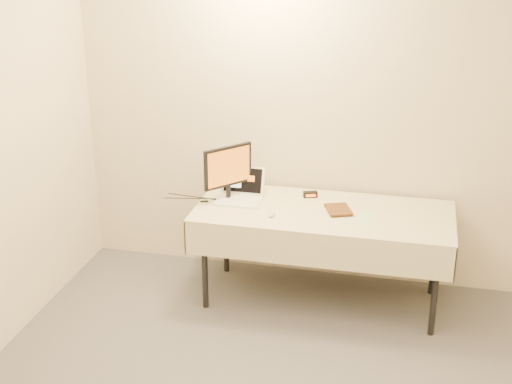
% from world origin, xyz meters
% --- Properties ---
extents(back_wall, '(4.00, 0.10, 2.70)m').
position_xyz_m(back_wall, '(0.00, 2.50, 1.35)').
color(back_wall, beige).
rests_on(back_wall, ground).
extents(table, '(1.86, 0.81, 0.74)m').
position_xyz_m(table, '(0.00, 2.05, 0.68)').
color(table, black).
rests_on(table, ground).
extents(laptop, '(0.34, 0.32, 0.22)m').
position_xyz_m(laptop, '(-0.64, 2.13, 0.79)').
color(laptop, white).
rests_on(laptop, table).
extents(monitor, '(0.28, 0.33, 0.42)m').
position_xyz_m(monitor, '(-0.73, 2.09, 0.98)').
color(monitor, black).
rests_on(monitor, table).
extents(book, '(0.16, 0.08, 0.22)m').
position_xyz_m(book, '(0.03, 2.03, 0.85)').
color(book, brown).
rests_on(book, table).
extents(alarm_clock, '(0.11, 0.08, 0.04)m').
position_xyz_m(alarm_clock, '(-0.14, 2.28, 0.76)').
color(alarm_clock, black).
rests_on(alarm_clock, table).
extents(clicker, '(0.05, 0.09, 0.02)m').
position_xyz_m(clicker, '(-0.35, 1.87, 0.75)').
color(clicker, '#B7B7B9').
rests_on(clicker, table).
extents(paper_form, '(0.16, 0.28, 0.00)m').
position_xyz_m(paper_form, '(0.30, 1.97, 0.74)').
color(paper_form, '#ADD6AA').
rests_on(paper_form, table).
extents(usb_dongle, '(0.06, 0.04, 0.01)m').
position_xyz_m(usb_dongle, '(-0.89, 2.01, 0.74)').
color(usb_dongle, black).
rests_on(usb_dongle, table).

